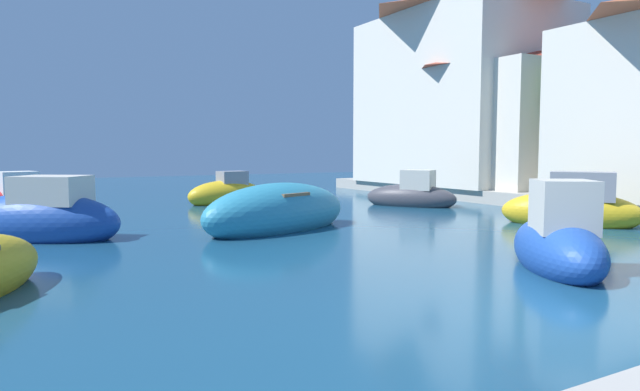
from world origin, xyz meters
name	(u,v)px	position (x,y,z in m)	size (l,w,h in m)	color
ground	(566,320)	(0.00, 0.00, 0.00)	(80.00, 80.00, 0.00)	navy
moored_boat_0	(278,213)	(0.22, 8.73, 0.44)	(5.13, 3.33, 1.57)	teal
moored_boat_1	(412,196)	(7.12, 11.81, 0.39)	(2.85, 3.50, 1.58)	#3F3F47
moored_boat_4	(558,244)	(2.39, 1.95, 0.43)	(2.82, 3.24, 1.82)	#1E479E
moored_boat_6	(42,219)	(-5.22, 10.00, 0.48)	(4.03, 3.52, 1.79)	#1E479E
moored_boat_7	(572,208)	(7.66, 5.52, 0.46)	(3.14, 3.75, 1.75)	gold
moored_boat_8	(227,194)	(1.48, 16.03, 0.38)	(3.27, 1.64, 1.52)	gold
moored_boat_10	(26,205)	(-5.43, 14.61, 0.41)	(3.61, 2.38, 1.71)	#B21E1E
waterfront_building_annex	(489,117)	(13.00, 13.71, 3.53)	(5.32, 8.18, 5.97)	silver
waterfront_building_far	(460,87)	(13.00, 15.58, 5.04)	(6.73, 9.38, 8.97)	silver
quayside_tree	(588,102)	(13.32, 9.10, 3.86)	(3.40, 3.40, 5.07)	brown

